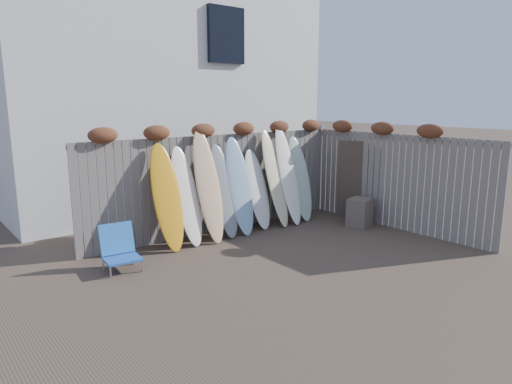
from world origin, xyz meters
TOP-DOWN VIEW (x-y plane):
  - ground at (0.00, 0.00)m, footprint 80.00×80.00m
  - back_fence at (0.06, 2.39)m, footprint 6.05×0.28m
  - right_fence at (2.99, 0.25)m, footprint 0.28×4.40m
  - house at (0.50, 6.50)m, footprint 8.50×5.50m
  - beach_chair at (-2.55, 1.54)m, footprint 0.60×0.63m
  - wooden_crate at (2.54, 0.76)m, footprint 0.62×0.56m
  - lattice_panel at (3.02, 1.09)m, footprint 0.48×1.13m
  - surfboard_0 at (-1.44, 1.98)m, footprint 0.56×0.70m
  - surfboard_1 at (-1.02, 2.00)m, footprint 0.56×0.70m
  - surfboard_2 at (-0.58, 1.95)m, footprint 0.53×0.78m
  - surfboard_3 at (-0.18, 2.00)m, footprint 0.50×0.66m
  - surfboard_4 at (0.19, 1.97)m, footprint 0.58×0.74m
  - surfboard_5 at (0.71, 2.04)m, footprint 0.56×0.63m
  - surfboard_6 at (1.14, 1.97)m, footprint 0.52×0.77m
  - surfboard_7 at (1.50, 1.95)m, footprint 0.47×0.76m
  - surfboard_8 at (1.93, 2.01)m, footprint 0.58×0.72m

SIDE VIEW (x-z plane):
  - ground at x=0.00m, z-range 0.00..0.00m
  - wooden_crate at x=2.54m, z-range 0.00..0.60m
  - beach_chair at x=-2.55m, z-range -0.03..0.70m
  - surfboard_5 at x=0.71m, z-range 0.00..1.67m
  - lattice_panel at x=3.02m, z-range 0.00..1.79m
  - surfboard_3 at x=-0.18m, z-range 0.00..1.84m
  - surfboard_1 at x=-1.02m, z-range 0.00..1.85m
  - surfboard_8 at x=1.93m, z-range 0.00..1.89m
  - surfboard_0 at x=-1.44m, z-range 0.00..1.93m
  - surfboard_4 at x=0.19m, z-range 0.00..1.96m
  - surfboard_6 at x=1.14m, z-range 0.00..2.07m
  - surfboard_7 at x=1.50m, z-range 0.00..2.13m
  - surfboard_2 at x=-0.58m, z-range 0.00..2.14m
  - right_fence at x=2.99m, z-range 0.02..2.26m
  - back_fence at x=0.06m, z-range 0.06..2.30m
  - house at x=0.50m, z-range 0.04..6.36m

